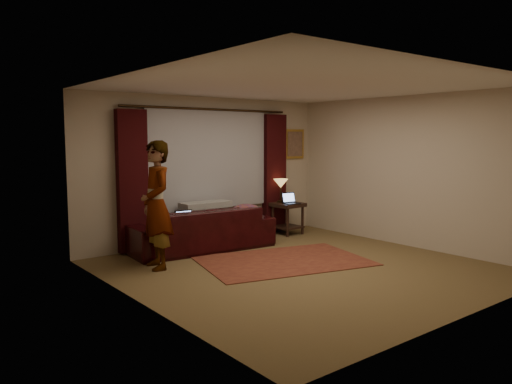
% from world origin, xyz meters
% --- Properties ---
extents(floor, '(5.00, 5.00, 0.01)m').
position_xyz_m(floor, '(0.00, 0.00, -0.01)').
color(floor, brown).
rests_on(floor, ground).
extents(ceiling, '(5.00, 5.00, 0.02)m').
position_xyz_m(ceiling, '(0.00, 0.00, 2.60)').
color(ceiling, silver).
rests_on(ceiling, ground).
extents(wall_back, '(5.00, 0.02, 2.60)m').
position_xyz_m(wall_back, '(0.00, 2.50, 1.30)').
color(wall_back, '#C1B19B').
rests_on(wall_back, ground).
extents(wall_front, '(5.00, 0.02, 2.60)m').
position_xyz_m(wall_front, '(0.00, -2.50, 1.30)').
color(wall_front, '#C1B19B').
rests_on(wall_front, ground).
extents(wall_left, '(0.02, 5.00, 2.60)m').
position_xyz_m(wall_left, '(-2.50, 0.00, 1.30)').
color(wall_left, '#C1B19B').
rests_on(wall_left, ground).
extents(wall_right, '(0.02, 5.00, 2.60)m').
position_xyz_m(wall_right, '(2.50, 0.00, 1.30)').
color(wall_right, '#C1B19B').
rests_on(wall_right, ground).
extents(sheer_curtain, '(2.50, 0.05, 1.80)m').
position_xyz_m(sheer_curtain, '(0.00, 2.44, 1.50)').
color(sheer_curtain, '#9E9FA6').
rests_on(sheer_curtain, wall_back).
extents(drape_left, '(0.50, 0.14, 2.30)m').
position_xyz_m(drape_left, '(-1.50, 2.39, 1.18)').
color(drape_left, black).
rests_on(drape_left, floor).
extents(drape_right, '(0.50, 0.14, 2.30)m').
position_xyz_m(drape_right, '(1.50, 2.39, 1.18)').
color(drape_right, black).
rests_on(drape_right, floor).
extents(curtain_rod, '(0.04, 0.04, 3.40)m').
position_xyz_m(curtain_rod, '(0.00, 2.39, 2.38)').
color(curtain_rod, '#302011').
rests_on(curtain_rod, wall_back).
extents(picture_frame, '(0.50, 0.04, 0.60)m').
position_xyz_m(picture_frame, '(2.10, 2.47, 1.75)').
color(picture_frame, gold).
rests_on(picture_frame, wall_back).
extents(sofa, '(2.51, 1.24, 0.98)m').
position_xyz_m(sofa, '(-0.49, 1.94, 0.49)').
color(sofa, black).
rests_on(sofa, floor).
extents(throw_blanket, '(0.90, 0.37, 0.10)m').
position_xyz_m(throw_blanket, '(-0.28, 2.13, 0.99)').
color(throw_blanket, gray).
rests_on(throw_blanket, sofa).
extents(clothing_pile, '(0.59, 0.48, 0.23)m').
position_xyz_m(clothing_pile, '(0.29, 1.73, 0.61)').
color(clothing_pile, brown).
rests_on(clothing_pile, sofa).
extents(laptop_sofa, '(0.33, 0.35, 0.22)m').
position_xyz_m(laptop_sofa, '(-0.88, 1.76, 0.60)').
color(laptop_sofa, black).
rests_on(laptop_sofa, sofa).
extents(area_rug, '(2.81, 2.22, 0.01)m').
position_xyz_m(area_rug, '(0.06, 0.47, 0.01)').
color(area_rug, brown).
rests_on(area_rug, floor).
extents(end_table, '(0.56, 0.56, 0.62)m').
position_xyz_m(end_table, '(1.56, 2.05, 0.31)').
color(end_table, black).
rests_on(end_table, floor).
extents(tiffany_lamp, '(0.34, 0.34, 0.46)m').
position_xyz_m(tiffany_lamp, '(1.50, 2.20, 0.85)').
color(tiffany_lamp, olive).
rests_on(tiffany_lamp, end_table).
extents(laptop_table, '(0.33, 0.35, 0.21)m').
position_xyz_m(laptop_table, '(1.52, 1.90, 0.72)').
color(laptop_table, black).
rests_on(laptop_table, end_table).
extents(person, '(0.61, 0.61, 1.84)m').
position_xyz_m(person, '(-1.63, 1.30, 0.92)').
color(person, gray).
rests_on(person, floor).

